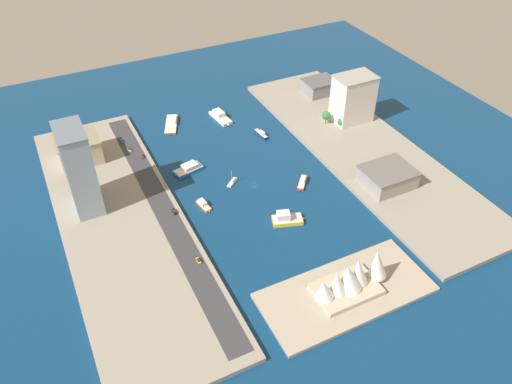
# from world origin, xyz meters

# --- Properties ---
(ground_plane) EXTENTS (440.00, 440.00, 0.00)m
(ground_plane) POSITION_xyz_m (0.00, 0.00, 0.00)
(ground_plane) COLOR navy
(quay_west) EXTENTS (70.00, 240.00, 2.96)m
(quay_west) POSITION_xyz_m (-87.77, 0.00, 1.48)
(quay_west) COLOR gray
(quay_west) RESTS_ON ground_plane
(quay_east) EXTENTS (70.00, 240.00, 2.96)m
(quay_east) POSITION_xyz_m (87.77, 0.00, 1.48)
(quay_east) COLOR gray
(quay_east) RESTS_ON ground_plane
(peninsula_point) EXTENTS (90.00, 40.56, 2.00)m
(peninsula_point) POSITION_xyz_m (-2.19, 103.07, 1.00)
(peninsula_point) COLOR #A89E89
(peninsula_point) RESTS_ON ground_plane
(road_strip) EXTENTS (12.95, 228.00, 0.15)m
(road_strip) POSITION_xyz_m (62.22, 0.00, 3.03)
(road_strip) COLOR #38383D
(road_strip) RESTS_ON quay_east
(barge_flat_brown) EXTENTS (18.86, 28.81, 3.47)m
(barge_flat_brown) POSITION_xyz_m (24.48, -95.71, 1.29)
(barge_flat_brown) COLOR brown
(barge_flat_brown) RESTS_ON ground_plane
(water_taxi_orange) EXTENTS (6.42, 13.85, 3.87)m
(water_taxi_orange) POSITION_xyz_m (38.26, 6.06, 1.50)
(water_taxi_orange) COLOR orange
(water_taxi_orange) RESTS_ON ground_plane
(ferry_yellow_fast) EXTENTS (20.71, 14.10, 7.50)m
(ferry_yellow_fast) POSITION_xyz_m (-1.16, 41.49, 2.61)
(ferry_yellow_fast) COLOR yellow
(ferry_yellow_fast) RESTS_ON ground_plane
(patrol_launch_navy) EXTENTS (4.90, 16.19, 3.91)m
(patrol_launch_navy) POSITION_xyz_m (-30.74, -50.91, 1.40)
(patrol_launch_navy) COLOR #1E284C
(patrol_launch_navy) RESTS_ON ground_plane
(sailboat_small_white) EXTENTS (9.75, 8.66, 10.92)m
(sailboat_small_white) POSITION_xyz_m (12.29, -7.62, 0.82)
(sailboat_small_white) COLOR white
(sailboat_small_white) RESTS_ON ground_plane
(ferry_white_commuter) EXTENTS (11.11, 25.81, 5.81)m
(ferry_white_commuter) POSITION_xyz_m (-12.78, -86.66, 2.09)
(ferry_white_commuter) COLOR silver
(ferry_white_commuter) RESTS_ON ground_plane
(tugboat_red) EXTENTS (13.14, 14.12, 3.97)m
(tugboat_red) POSITION_xyz_m (-28.83, 13.65, 1.45)
(tugboat_red) COLOR red
(tugboat_red) RESTS_ON ground_plane
(catamaran_blue) EXTENTS (22.07, 13.13, 4.81)m
(catamaran_blue) POSITION_xyz_m (33.33, -33.06, 1.87)
(catamaran_blue) COLOR blue
(catamaran_blue) RESTS_ON ground_plane
(tower_tall_glass) EXTENTS (16.29, 28.50, 54.61)m
(tower_tall_glass) POSITION_xyz_m (102.39, -23.05, 30.30)
(tower_tall_glass) COLOR #8C9EB2
(tower_tall_glass) RESTS_ON quay_east
(office_block_beige) EXTENTS (28.47, 26.14, 17.02)m
(office_block_beige) POSITION_xyz_m (96.69, -74.84, 11.50)
(office_block_beige) COLOR #C6B793
(office_block_beige) RESTS_ON quay_east
(hotel_broad_white) EXTENTS (29.70, 20.85, 36.47)m
(hotel_broad_white) POSITION_xyz_m (-100.69, -36.12, 21.22)
(hotel_broad_white) COLOR silver
(hotel_broad_white) RESTS_ON quay_west
(carpark_squat_concrete) EXTENTS (32.10, 26.70, 11.81)m
(carpark_squat_concrete) POSITION_xyz_m (-75.42, 41.37, 8.89)
(carpark_squat_concrete) COLOR gray
(carpark_squat_concrete) RESTS_ON quay_west
(warehouse_low_gray) EXTENTS (26.17, 21.27, 11.41)m
(warehouse_low_gray) POSITION_xyz_m (-102.15, -84.25, 8.69)
(warehouse_low_gray) COLOR gray
(warehouse_low_gray) RESTS_ON quay_west
(van_white) EXTENTS (2.07, 4.59, 1.47)m
(van_white) POSITION_xyz_m (64.11, -70.03, 3.83)
(van_white) COLOR black
(van_white) RESTS_ON road_strip
(taxi_yellow_cab) EXTENTS (2.06, 4.38, 1.68)m
(taxi_yellow_cab) POSITION_xyz_m (58.84, 51.19, 3.92)
(taxi_yellow_cab) COLOR black
(taxi_yellow_cab) RESTS_ON road_strip
(hatchback_blue) EXTENTS (2.01, 4.91, 1.58)m
(hatchback_blue) POSITION_xyz_m (66.40, -83.75, 3.87)
(hatchback_blue) COLOR black
(hatchback_blue) RESTS_ON road_strip
(suv_black) EXTENTS (2.02, 5.11, 1.47)m
(suv_black) POSITION_xyz_m (57.18, 6.96, 3.84)
(suv_black) COLOR black
(suv_black) RESTS_ON road_strip
(pickup_red) EXTENTS (2.04, 5.19, 1.53)m
(pickup_red) POSITION_xyz_m (58.32, -58.68, 3.86)
(pickup_red) COLOR black
(pickup_red) RESTS_ON road_strip
(traffic_light_waterfront) EXTENTS (0.36, 0.36, 6.50)m
(traffic_light_waterfront) POSITION_xyz_m (54.36, -19.07, 7.30)
(traffic_light_waterfront) COLOR black
(traffic_light_waterfront) RESTS_ON quay_east
(opera_landmark) EXTENTS (43.92, 22.02, 22.82)m
(opera_landmark) POSITION_xyz_m (-3.90, 103.07, 11.08)
(opera_landmark) COLOR #BCAD93
(opera_landmark) RESTS_ON peninsula_point
(park_tree_cluster) EXTENTS (14.02, 16.47, 10.29)m
(park_tree_cluster) POSITION_xyz_m (-84.00, -34.84, 9.03)
(park_tree_cluster) COLOR brown
(park_tree_cluster) RESTS_ON quay_west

